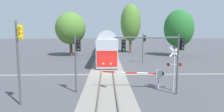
# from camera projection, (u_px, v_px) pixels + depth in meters

# --- Properties ---
(ground_plane) EXTENTS (220.00, 220.00, 0.00)m
(ground_plane) POSITION_uv_depth(u_px,v_px,m) (107.00, 75.00, 25.06)
(ground_plane) COLOR #47474C
(road_centre_stripe) EXTENTS (44.00, 0.20, 0.01)m
(road_centre_stripe) POSITION_uv_depth(u_px,v_px,m) (107.00, 75.00, 25.06)
(road_centre_stripe) COLOR beige
(road_centre_stripe) RESTS_ON ground
(railway_track) EXTENTS (4.40, 80.00, 0.32)m
(railway_track) POSITION_uv_depth(u_px,v_px,m) (107.00, 74.00, 25.05)
(railway_track) COLOR gray
(railway_track) RESTS_ON ground
(commuter_train) EXTENTS (3.04, 65.91, 5.16)m
(commuter_train) POSITION_uv_depth(u_px,v_px,m) (107.00, 40.00, 57.41)
(commuter_train) COLOR #B2B7C1
(commuter_train) RESTS_ON railway_track
(crossing_gate_near) EXTENTS (5.74, 0.40, 1.80)m
(crossing_gate_near) POSITION_uv_depth(u_px,v_px,m) (152.00, 74.00, 18.77)
(crossing_gate_near) COLOR #B7B7BC
(crossing_gate_near) RESTS_ON ground
(crossing_signal_mast) EXTENTS (1.36, 0.44, 4.14)m
(crossing_signal_mast) POSITION_uv_depth(u_px,v_px,m) (174.00, 63.00, 18.14)
(crossing_signal_mast) COLOR #B2B2B7
(crossing_signal_mast) RESTS_ON ground
(traffic_signal_median) EXTENTS (0.53, 0.38, 4.97)m
(traffic_signal_median) POSITION_uv_depth(u_px,v_px,m) (77.00, 55.00, 17.46)
(traffic_signal_median) COLOR #4C4C51
(traffic_signal_median) RESTS_ON ground
(traffic_signal_near_right) EXTENTS (5.85, 0.38, 5.13)m
(traffic_signal_near_right) POSITION_uv_depth(u_px,v_px,m) (159.00, 49.00, 16.75)
(traffic_signal_near_right) COLOR #4C4C51
(traffic_signal_near_right) RESTS_ON ground
(traffic_signal_far_side) EXTENTS (0.53, 0.38, 4.92)m
(traffic_signal_far_side) POSITION_uv_depth(u_px,v_px,m) (144.00, 43.00, 33.49)
(traffic_signal_far_side) COLOR #4C4C51
(traffic_signal_far_side) RESTS_ON ground
(traffic_signal_near_left) EXTENTS (0.53, 0.38, 6.15)m
(traffic_signal_near_left) POSITION_uv_depth(u_px,v_px,m) (19.00, 50.00, 14.34)
(traffic_signal_near_left) COLOR #4C4C51
(traffic_signal_near_left) RESTS_ON ground
(elm_centre_background) EXTENTS (4.88, 4.88, 11.77)m
(elm_centre_background) POSITION_uv_depth(u_px,v_px,m) (131.00, 23.00, 48.72)
(elm_centre_background) COLOR brown
(elm_centre_background) RESTS_ON ground
(maple_right_background) EXTENTS (6.16, 6.16, 9.77)m
(maple_right_background) POSITION_uv_depth(u_px,v_px,m) (179.00, 28.00, 42.44)
(maple_right_background) COLOR brown
(maple_right_background) RESTS_ON ground
(oak_behind_train) EXTENTS (6.38, 6.38, 9.29)m
(oak_behind_train) POSITION_uv_depth(u_px,v_px,m) (71.00, 28.00, 42.63)
(oak_behind_train) COLOR #4C3828
(oak_behind_train) RESTS_ON ground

